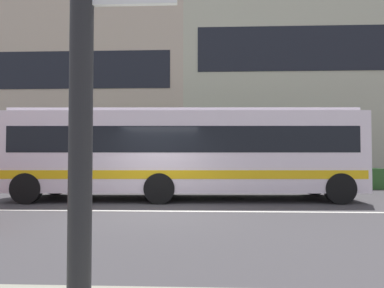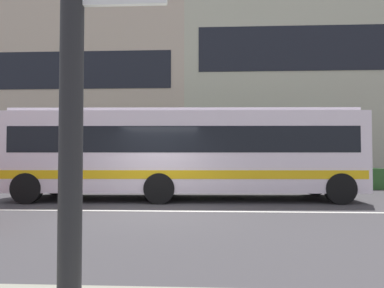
% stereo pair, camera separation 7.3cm
% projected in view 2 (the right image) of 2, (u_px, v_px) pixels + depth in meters
% --- Properties ---
extents(ground_plane, '(160.00, 160.00, 0.00)m').
position_uv_depth(ground_plane, '(154.00, 211.00, 9.22)').
color(ground_plane, '#423F42').
extents(lane_centre_line, '(60.00, 0.16, 0.01)m').
position_uv_depth(lane_centre_line, '(154.00, 211.00, 9.22)').
color(lane_centre_line, silver).
rests_on(lane_centre_line, ground_plane).
extents(hedge_row_far, '(16.06, 1.10, 0.95)m').
position_uv_depth(hedge_row_far, '(207.00, 178.00, 15.55)').
color(hedge_row_far, '#31642C').
rests_on(hedge_row_far, ground_plane).
extents(apartment_block_left, '(20.54, 11.25, 11.92)m').
position_uv_depth(apartment_block_left, '(62.00, 100.00, 26.29)').
color(apartment_block_left, '#BCAB94').
rests_on(apartment_block_left, ground_plane).
extents(apartment_block_right, '(22.62, 11.25, 13.97)m').
position_uv_depth(apartment_block_right, '(334.00, 85.00, 25.36)').
color(apartment_block_right, '#B5B69B').
rests_on(apartment_block_right, ground_plane).
extents(transit_bus, '(12.27, 2.97, 3.16)m').
position_uv_depth(transit_bus, '(184.00, 151.00, 11.76)').
color(transit_bus, silver).
rests_on(transit_bus, ground_plane).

